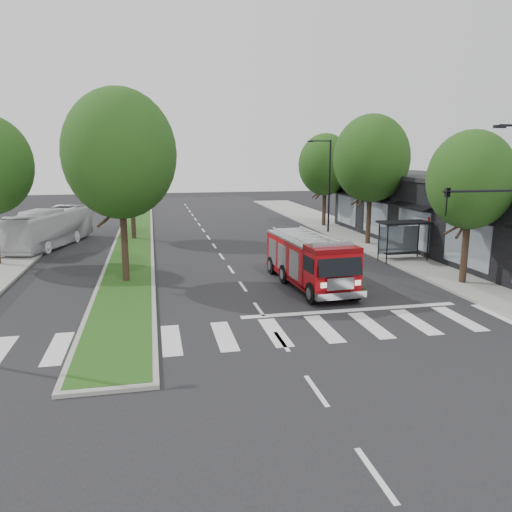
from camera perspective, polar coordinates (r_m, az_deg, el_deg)
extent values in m
plane|color=black|center=(22.43, 0.33, -6.11)|extent=(140.00, 140.00, 0.00)
cube|color=gray|center=(35.90, 16.69, 0.26)|extent=(5.00, 80.00, 0.15)
cube|color=gray|center=(39.50, -13.83, 1.41)|extent=(3.00, 50.00, 0.14)
cube|color=#1E4212|center=(39.48, -13.84, 1.51)|extent=(2.60, 49.50, 0.02)
cube|color=black|center=(37.89, 22.92, 4.12)|extent=(8.00, 30.00, 5.00)
cylinder|color=black|center=(32.19, 14.76, 1.23)|extent=(0.08, 0.08, 2.50)
cylinder|color=black|center=(33.52, 19.05, 1.38)|extent=(0.08, 0.08, 2.50)
cylinder|color=black|center=(33.25, 13.85, 1.60)|extent=(0.08, 0.08, 2.50)
cylinder|color=black|center=(34.54, 18.04, 1.73)|extent=(0.08, 0.08, 2.50)
cube|color=black|center=(33.16, 16.59, 3.70)|extent=(3.20, 1.60, 0.12)
cube|color=#8C99A5|center=(33.95, 15.91, 1.78)|extent=(2.80, 0.04, 1.80)
cube|color=black|center=(33.47, 16.39, 0.31)|extent=(2.40, 0.40, 0.08)
cylinder|color=black|center=(28.37, 22.76, 0.63)|extent=(0.36, 0.36, 3.74)
ellipsoid|color=black|center=(27.96, 23.35, 8.00)|extent=(4.40, 4.40, 5.06)
cylinder|color=black|center=(38.66, 12.75, 4.44)|extent=(0.36, 0.36, 4.40)
ellipsoid|color=black|center=(38.39, 13.04, 10.82)|extent=(5.60, 5.60, 6.44)
cylinder|color=black|center=(47.90, 7.79, 5.68)|extent=(0.36, 0.36, 3.96)
ellipsoid|color=black|center=(47.67, 7.91, 10.31)|extent=(5.00, 5.00, 5.75)
cylinder|color=black|center=(27.30, -14.81, 1.69)|extent=(0.36, 0.36, 4.62)
ellipsoid|color=black|center=(26.93, -15.31, 11.20)|extent=(5.80, 5.80, 6.67)
cylinder|color=black|center=(41.17, -13.89, 4.80)|extent=(0.36, 0.36, 4.40)
ellipsoid|color=black|center=(40.92, -14.18, 10.79)|extent=(5.60, 5.60, 6.44)
cube|color=black|center=(21.86, 26.09, 13.15)|extent=(0.45, 0.20, 0.12)
cylinder|color=black|center=(21.76, 25.09, 6.77)|extent=(4.00, 0.10, 0.10)
imported|color=black|center=(20.77, 21.00, 5.80)|extent=(0.18, 0.22, 1.10)
cylinder|color=black|center=(43.65, 8.38, 7.76)|extent=(0.16, 0.16, 8.00)
cylinder|color=black|center=(43.27, 7.38, 12.92)|extent=(1.80, 0.10, 0.10)
cube|color=black|center=(42.98, 6.22, 12.89)|extent=(0.45, 0.20, 0.12)
cube|color=#620508|center=(26.44, 6.04, -2.39)|extent=(2.85, 7.96, 0.23)
cube|color=#98080D|center=(26.90, 5.50, 0.00)|extent=(2.72, 6.10, 1.86)
cube|color=#98080D|center=(23.63, 8.66, -1.70)|extent=(2.43, 1.83, 1.95)
cube|color=#B2B2B7|center=(26.72, 5.54, 2.05)|extent=(2.72, 6.10, 0.11)
cylinder|color=#B2B2B7|center=(26.40, 3.85, 2.38)|extent=(0.47, 5.58, 0.09)
cylinder|color=#B2B2B7|center=(27.00, 7.20, 2.52)|extent=(0.47, 5.58, 0.09)
cube|color=silver|center=(22.91, 9.69, -4.44)|extent=(2.44, 0.49, 0.33)
cube|color=#8C99A5|center=(23.38, 8.76, 1.30)|extent=(2.07, 0.46, 0.17)
cylinder|color=black|center=(23.20, 6.46, -4.27)|extent=(0.39, 1.04, 1.02)
cylinder|color=black|center=(24.07, 11.20, -3.83)|extent=(0.39, 1.04, 1.02)
cylinder|color=black|center=(26.74, 3.32, -2.08)|extent=(0.39, 1.04, 1.02)
cylinder|color=black|center=(27.49, 7.54, -1.78)|extent=(0.39, 1.04, 1.02)
cylinder|color=black|center=(28.80, 1.87, -1.07)|extent=(0.39, 1.04, 1.02)
cylinder|color=black|center=(29.51, 5.84, -0.82)|extent=(0.39, 1.04, 1.02)
imported|color=silver|center=(40.22, -22.49, 2.99)|extent=(5.17, 10.49, 2.85)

